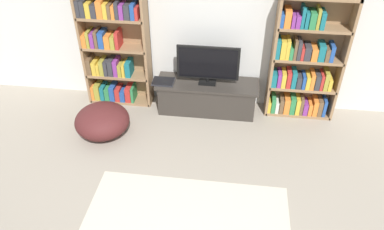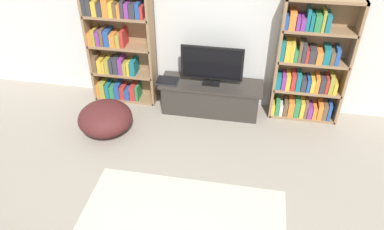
# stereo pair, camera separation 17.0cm
# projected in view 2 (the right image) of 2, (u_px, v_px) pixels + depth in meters

# --- Properties ---
(wall_back) EXTENTS (8.80, 0.06, 2.60)m
(wall_back) POSITION_uv_depth(u_px,v_px,m) (208.00, 18.00, 5.04)
(wall_back) COLOR silver
(wall_back) RESTS_ON ground_plane
(bookshelf_left) EXTENTS (0.95, 0.30, 1.74)m
(bookshelf_left) POSITION_uv_depth(u_px,v_px,m) (119.00, 47.00, 5.35)
(bookshelf_left) COLOR #93704C
(bookshelf_left) RESTS_ON ground_plane
(bookshelf_right) EXTENTS (0.95, 0.30, 1.74)m
(bookshelf_right) POSITION_uv_depth(u_px,v_px,m) (309.00, 66.00, 4.99)
(bookshelf_right) COLOR #93704C
(bookshelf_right) RESTS_ON ground_plane
(tv_stand) EXTENTS (1.45, 0.49, 0.46)m
(tv_stand) POSITION_uv_depth(u_px,v_px,m) (211.00, 97.00, 5.41)
(tv_stand) COLOR #332D28
(tv_stand) RESTS_ON ground_plane
(television) EXTENTS (0.86, 0.16, 0.56)m
(television) POSITION_uv_depth(u_px,v_px,m) (212.00, 65.00, 5.10)
(television) COLOR black
(television) RESTS_ON tv_stand
(laptop) EXTENTS (0.31, 0.24, 0.03)m
(laptop) POSITION_uv_depth(u_px,v_px,m) (167.00, 81.00, 5.31)
(laptop) COLOR #28282D
(laptop) RESTS_ON tv_stand
(beanbag_ottoman) EXTENTS (0.73, 0.73, 0.41)m
(beanbag_ottoman) POSITION_uv_depth(u_px,v_px,m) (105.00, 118.00, 5.04)
(beanbag_ottoman) COLOR #4C1E1E
(beanbag_ottoman) RESTS_ON ground_plane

